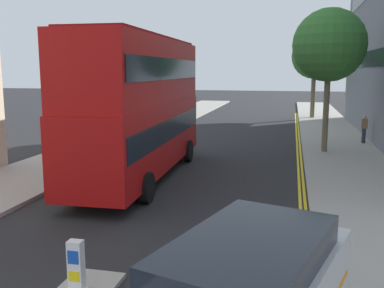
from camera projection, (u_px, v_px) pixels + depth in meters
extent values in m
cube|color=#9E9991|center=(352.00, 169.00, 18.89)|extent=(4.00, 80.00, 0.14)
cube|color=#9E9991|center=(79.00, 156.00, 21.76)|extent=(4.00, 80.00, 0.14)
cube|color=yellow|center=(303.00, 179.00, 17.44)|extent=(0.10, 56.00, 0.01)
cube|color=yellow|center=(299.00, 179.00, 17.48)|extent=(0.10, 56.00, 0.01)
cube|color=white|center=(76.00, 265.00, 8.15)|extent=(0.28, 0.20, 0.95)
cube|color=blue|center=(73.00, 258.00, 8.01)|extent=(0.22, 0.01, 0.26)
cube|color=yellow|center=(74.00, 277.00, 8.08)|extent=(0.22, 0.01, 0.20)
cube|color=#B20F0F|center=(141.00, 135.00, 17.54)|extent=(2.81, 10.87, 2.60)
cube|color=#B20F0F|center=(140.00, 71.00, 17.11)|extent=(2.75, 10.65, 2.50)
cube|color=black|center=(141.00, 128.00, 17.49)|extent=(2.83, 10.44, 0.84)
cube|color=black|center=(140.00, 69.00, 17.10)|extent=(2.81, 10.22, 0.80)
cube|color=yellow|center=(173.00, 91.00, 22.48)|extent=(2.00, 0.12, 0.44)
cube|color=maroon|center=(139.00, 38.00, 16.89)|extent=(2.53, 9.78, 0.10)
cylinder|color=black|center=(138.00, 149.00, 21.23)|extent=(0.33, 1.05, 1.04)
cylinder|color=black|center=(188.00, 151.00, 20.74)|extent=(0.33, 1.05, 1.04)
cylinder|color=black|center=(76.00, 184.00, 14.75)|extent=(0.33, 1.05, 1.04)
cylinder|color=black|center=(147.00, 188.00, 14.27)|extent=(0.33, 1.05, 1.04)
cube|color=black|center=(249.00, 264.00, 5.91)|extent=(2.52, 3.42, 0.76)
cylinder|color=#2D2D38|center=(364.00, 136.00, 25.24)|extent=(0.22, 0.22, 0.85)
cube|color=#8C6647|center=(364.00, 124.00, 25.13)|extent=(0.34, 0.22, 0.56)
sphere|color=tan|center=(365.00, 117.00, 25.06)|extent=(0.20, 0.20, 0.20)
cylinder|color=#6B6047|center=(326.00, 110.00, 22.36)|extent=(0.29, 0.29, 4.35)
cylinder|color=#6B6047|center=(342.00, 58.00, 21.93)|extent=(0.45, 1.37, 1.02)
cylinder|color=#6B6047|center=(326.00, 58.00, 22.57)|extent=(1.39, 0.30, 1.02)
cylinder|color=#6B6047|center=(317.00, 59.00, 21.90)|extent=(0.43, 1.20, 0.90)
cylinder|color=#6B6047|center=(330.00, 58.00, 21.28)|extent=(1.36, 0.14, 1.00)
sphere|color=#33702D|center=(329.00, 45.00, 21.81)|extent=(3.68, 3.68, 3.68)
cylinder|color=#6B6047|center=(313.00, 94.00, 38.70)|extent=(0.39, 0.39, 4.23)
cylinder|color=#6B6047|center=(320.00, 66.00, 38.16)|extent=(0.13, 1.08, 0.81)
cylinder|color=#6B6047|center=(310.00, 64.00, 38.92)|extent=(1.32, 0.77, 1.05)
cylinder|color=#6B6047|center=(312.00, 63.00, 37.61)|extent=(1.54, 0.65, 1.17)
sphere|color=#33702D|center=(315.00, 56.00, 38.14)|extent=(4.00, 4.00, 4.00)
cube|color=black|center=(376.00, 58.00, 24.91)|extent=(0.04, 24.64, 1.00)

